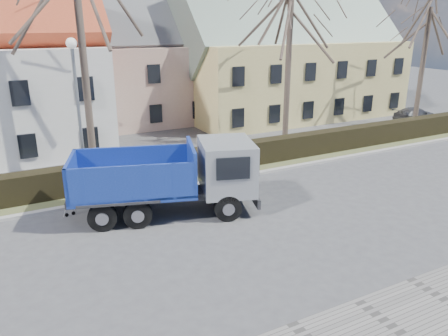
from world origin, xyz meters
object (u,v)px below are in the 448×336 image
cart_frame (65,210)px  parked_car_b (415,115)px  streetlight (79,115)px  dump_truck (159,179)px

cart_frame → parked_car_b: bearing=11.8°
streetlight → cart_frame: size_ratio=10.88×
dump_truck → parked_car_b: (23.88, 7.23, -0.97)m
streetlight → cart_frame: streetlight is taller
parked_car_b → dump_truck: bearing=106.3°
dump_truck → parked_car_b: size_ratio=1.98×
cart_frame → dump_truck: bearing=-22.8°
dump_truck → streetlight: 5.52m
cart_frame → streetlight: bearing=65.7°
streetlight → cart_frame: (-1.47, -3.25, -3.20)m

